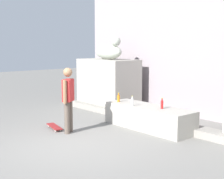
# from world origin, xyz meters

# --- Properties ---
(ground_plane) EXTENTS (40.00, 40.00, 0.00)m
(ground_plane) POSITION_xyz_m (0.00, 0.00, 0.00)
(ground_plane) COLOR slate
(facade_wall) EXTENTS (10.09, 0.60, 5.34)m
(facade_wall) POSITION_xyz_m (0.00, 4.92, 2.67)
(facade_wall) COLOR gray
(facade_wall) RESTS_ON ground_plane
(pedestal_left) EXTENTS (2.17, 1.20, 1.72)m
(pedestal_left) POSITION_xyz_m (-3.01, 3.64, 0.86)
(pedestal_left) COLOR #A39E93
(pedestal_left) RESTS_ON ground_plane
(statue_reclining_left) EXTENTS (1.68, 0.86, 0.78)m
(statue_reclining_left) POSITION_xyz_m (-2.97, 3.64, 2.00)
(statue_reclining_left) COLOR #AAB0A0
(statue_reclining_left) RESTS_ON pedestal_left
(ledge_block) EXTENTS (2.65, 0.84, 0.61)m
(ledge_block) POSITION_xyz_m (0.00, 2.56, 0.30)
(ledge_block) COLOR #A39E93
(ledge_block) RESTS_ON ground_plane
(skater) EXTENTS (0.37, 0.45, 1.67)m
(skater) POSITION_xyz_m (-1.02, 0.69, 0.92)
(skater) COLOR brown
(skater) RESTS_ON ground_plane
(skateboard) EXTENTS (0.82, 0.37, 0.08)m
(skateboard) POSITION_xyz_m (-1.59, 0.60, 0.06)
(skateboard) COLOR maroon
(skateboard) RESTS_ON ground_plane
(bottle_red) EXTENTS (0.07, 0.07, 0.28)m
(bottle_red) POSITION_xyz_m (0.46, 2.57, 0.72)
(bottle_red) COLOR red
(bottle_red) RESTS_ON ledge_block
(bottle_orange) EXTENTS (0.08, 0.08, 0.26)m
(bottle_orange) POSITION_xyz_m (-1.02, 2.39, 0.71)
(bottle_orange) COLOR orange
(bottle_orange) RESTS_ON ledge_block
(bottle_clear) EXTENTS (0.06, 0.06, 0.27)m
(bottle_clear) POSITION_xyz_m (-0.31, 2.26, 0.72)
(bottle_clear) COLOR silver
(bottle_clear) RESTS_ON ledge_block
(stair_step) EXTENTS (8.18, 0.50, 0.19)m
(stair_step) POSITION_xyz_m (0.00, 3.02, 0.09)
(stair_step) COLOR gray
(stair_step) RESTS_ON ground_plane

